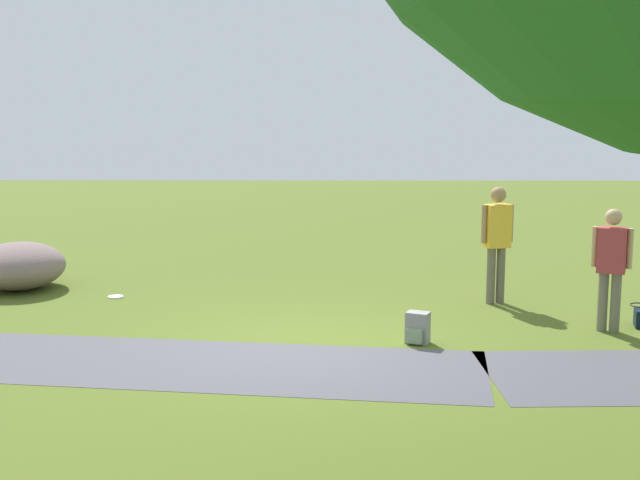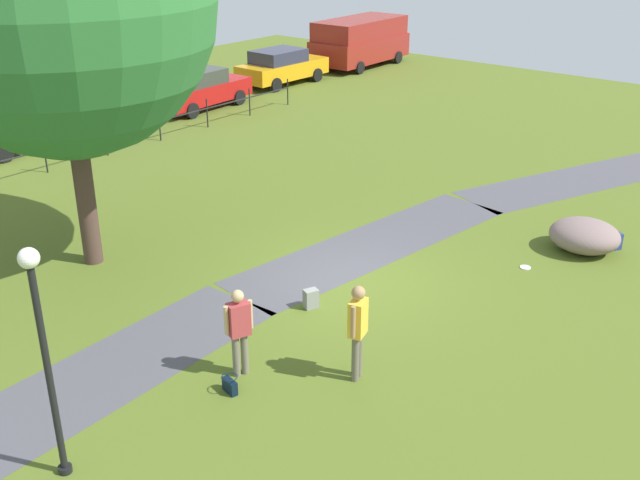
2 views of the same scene
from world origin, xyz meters
TOP-DOWN VIEW (x-y plane):
  - ground_plane at (0.00, 0.00)m, footprint 48.00×48.00m
  - footpath_segment_near at (-6.00, 1.08)m, footprint 8.06×2.21m
  - footpath_segment_mid at (1.96, 0.71)m, footprint 8.18×2.95m
  - footpath_segment_far at (9.64, -1.29)m, footprint 8.15×4.78m
  - large_shade_tree at (-2.85, 5.10)m, footprint 6.27×6.27m
  - lamp_post at (-7.31, -0.52)m, footprint 0.28×0.28m
  - lawn_boulder at (4.83, -3.30)m, footprint 1.75×1.86m
  - woman_with_handbag at (-3.94, -0.72)m, footprint 0.49×0.35m
  - man_near_boulder at (-2.76, -2.34)m, footprint 0.50×0.33m
  - handbag_on_grass at (-4.44, -0.96)m, footprint 0.33×0.34m
  - backpack_by_boulder at (5.39, -3.83)m, footprint 0.34×0.34m
  - spare_backpack_on_lawn at (-1.35, -0.12)m, footprint 0.34×0.33m
  - frisbee_on_grass at (3.11, -2.67)m, footprint 0.24×0.24m
  - park_fence at (0.00, 11.50)m, footprint 22.05×0.05m
  - parked_compact_green at (3.09, 13.73)m, footprint 4.12×1.88m
  - parked_sedan_grey at (8.29, 13.79)m, footprint 4.40×2.07m
  - parked_coupe_black at (13.72, 14.29)m, footprint 4.43×1.98m
  - delivery_van at (19.39, 14.13)m, footprint 5.56×2.70m

SIDE VIEW (x-z plane):
  - ground_plane at x=0.00m, z-range 0.00..0.00m
  - footpath_segment_near at x=-6.00m, z-range 0.00..0.01m
  - footpath_segment_mid at x=1.96m, z-range 0.00..0.01m
  - footpath_segment_far at x=9.64m, z-range 0.00..0.01m
  - frisbee_on_grass at x=3.11m, z-range 0.00..0.02m
  - handbag_on_grass at x=-4.44m, z-range -0.01..0.29m
  - backpack_by_boulder at x=5.39m, z-range -0.01..0.39m
  - spare_backpack_on_lawn at x=-1.35m, z-range -0.01..0.39m
  - lawn_boulder at x=4.83m, z-range 0.00..0.76m
  - park_fence at x=0.00m, z-range 0.10..1.15m
  - parked_compact_green at x=3.09m, z-range 0.03..1.59m
  - parked_sedan_grey at x=8.29m, z-range 0.03..1.59m
  - parked_coupe_black at x=13.72m, z-range 0.03..1.59m
  - woman_with_handbag at x=-3.94m, z-range 0.13..1.76m
  - man_near_boulder at x=-2.76m, z-range 0.15..1.92m
  - delivery_van at x=19.39m, z-range 0.12..2.42m
  - lamp_post at x=-7.31m, z-range 0.42..3.96m
  - large_shade_tree at x=-2.85m, z-range 1.27..10.11m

